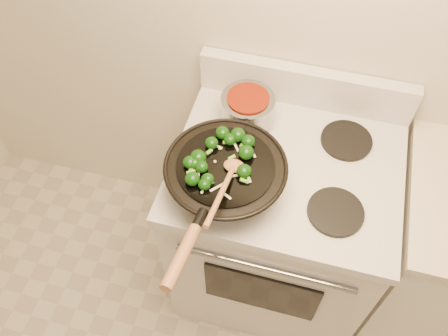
# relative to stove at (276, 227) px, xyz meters

# --- Properties ---
(stove) EXTENTS (0.78, 0.67, 1.08)m
(stove) POSITION_rel_stove_xyz_m (0.00, 0.00, 0.00)
(stove) COLOR silver
(stove) RESTS_ON ground
(wok) EXTENTS (0.39, 0.64, 0.20)m
(wok) POSITION_rel_stove_xyz_m (-0.18, -0.16, 0.53)
(wok) COLOR black
(wok) RESTS_ON stove
(stirfry) EXTENTS (0.22, 0.25, 0.04)m
(stirfry) POSITION_rel_stove_xyz_m (-0.21, -0.14, 0.60)
(stirfry) COLOR #0C3308
(stirfry) RESTS_ON wok
(wooden_spoon) EXTENTS (0.07, 0.30, 0.10)m
(wooden_spoon) POSITION_rel_stove_xyz_m (-0.16, -0.23, 0.61)
(wooden_spoon) COLOR #9D663E
(wooden_spoon) RESTS_ON wok
(saucepan) EXTENTS (0.19, 0.30, 0.11)m
(saucepan) POSITION_rel_stove_xyz_m (-0.18, 0.15, 0.52)
(saucepan) COLOR gray
(saucepan) RESTS_ON stove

